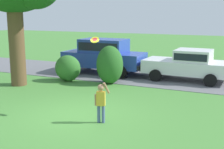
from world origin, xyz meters
The scene contains 8 objects.
ground_plane centered at (0.00, 0.00, 0.00)m, with size 80.00×80.00×0.00m, color #478438.
driveway_strip centered at (0.00, 6.84, 0.01)m, with size 28.00×4.40×0.02m, color slate.
shrub_near_tree centered at (-3.06, 4.32, 0.60)m, with size 1.32×1.07×1.28m.
shrub_centre_left centered at (-0.91, 4.62, 0.91)m, with size 1.29×1.18×1.82m.
parked_sedan centered at (2.35, 6.90, 0.85)m, with size 4.44×2.17×1.56m.
parked_suv centered at (-2.30, 6.81, 1.08)m, with size 4.72×2.14×1.92m.
child_thrower centered at (1.10, -0.29, 0.72)m, with size 0.41×0.34×1.29m.
frisbee centered at (0.60, 0.30, 2.48)m, with size 0.31×0.25×0.22m.
Camera 1 is at (5.14, -8.25, 3.31)m, focal length 48.92 mm.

